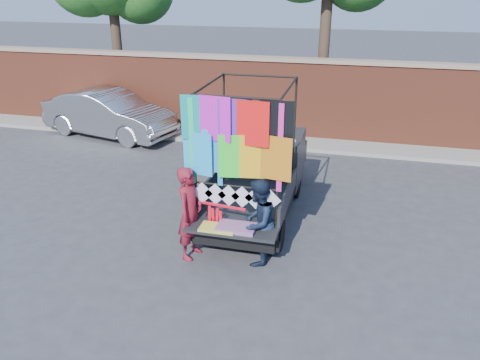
% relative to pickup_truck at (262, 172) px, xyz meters
% --- Properties ---
extents(ground, '(90.00, 90.00, 0.00)m').
position_rel_pickup_truck_xyz_m(ground, '(-0.25, -1.92, -0.78)').
color(ground, '#38383A').
rests_on(ground, ground).
extents(brick_wall, '(30.00, 0.45, 2.61)m').
position_rel_pickup_truck_xyz_m(brick_wall, '(-0.25, 5.08, 0.54)').
color(brick_wall, brown).
rests_on(brick_wall, ground).
extents(curb, '(30.00, 1.20, 0.12)m').
position_rel_pickup_truck_xyz_m(curb, '(-0.25, 4.38, -0.72)').
color(curb, gray).
rests_on(curb, ground).
extents(pickup_truck, '(1.95, 4.90, 3.08)m').
position_rel_pickup_truck_xyz_m(pickup_truck, '(0.00, 0.00, 0.00)').
color(pickup_truck, black).
rests_on(pickup_truck, ground).
extents(sedan, '(4.85, 2.61, 1.52)m').
position_rel_pickup_truck_xyz_m(sedan, '(-5.97, 3.83, -0.02)').
color(sedan, '#AEB1B6').
rests_on(sedan, ground).
extents(woman, '(0.53, 0.72, 1.80)m').
position_rel_pickup_truck_xyz_m(woman, '(-0.82, -2.57, 0.12)').
color(woman, maroon).
rests_on(woman, ground).
extents(man, '(0.79, 0.92, 1.66)m').
position_rel_pickup_truck_xyz_m(man, '(0.44, -2.47, 0.05)').
color(man, '#162238').
rests_on(man, ground).
extents(streamer_bundle, '(0.84, 0.15, 0.59)m').
position_rel_pickup_truck_xyz_m(streamer_bundle, '(-0.28, -2.53, 0.14)').
color(streamer_bundle, red).
rests_on(streamer_bundle, ground).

